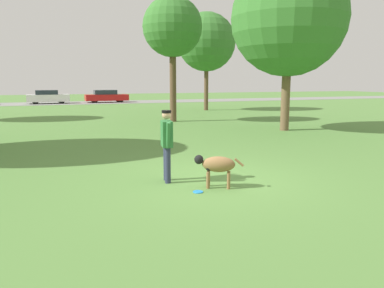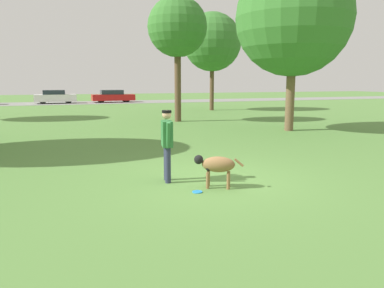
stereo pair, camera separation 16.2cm
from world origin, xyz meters
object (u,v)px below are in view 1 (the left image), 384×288
object	(u,v)px
frisbee	(198,192)
tree_mid_center	(173,28)
dog	(216,165)
parked_car_red	(106,96)
parked_car_white	(48,97)
tree_far_right	(206,42)
person	(167,140)
tree_near_right	(289,18)

from	to	relation	value
frisbee	tree_mid_center	distance (m)	14.55
dog	parked_car_red	bearing A→B (deg)	-67.38
parked_car_white	parked_car_red	size ratio (longest dim) A/B	0.92
dog	tree_far_right	distance (m)	22.02
frisbee	parked_car_red	xyz separation A→B (m)	(2.86, 33.62, 0.64)
dog	parked_car_white	world-z (taller)	parked_car_white
person	frisbee	distance (m)	1.43
parked_car_red	tree_near_right	bearing A→B (deg)	-81.40
person	frisbee	xyz separation A→B (m)	(0.35, -1.02, -0.95)
frisbee	tree_far_right	distance (m)	22.48
dog	tree_mid_center	xyz separation A→B (m)	(3.20, 12.93, 4.60)
tree_mid_center	tree_near_right	world-z (taller)	tree_near_right
tree_far_right	parked_car_red	world-z (taller)	tree_far_right
tree_mid_center	tree_far_right	size ratio (longest dim) A/B	0.92
parked_car_white	dog	bearing A→B (deg)	-86.13
tree_near_right	parked_car_white	distance (m)	28.17
person	dog	size ratio (longest dim) A/B	1.62
tree_near_right	parked_car_white	xyz separation A→B (m)	(-10.25, 25.89, -4.29)
parked_car_red	frisbee	bearing A→B (deg)	-95.98
tree_far_right	parked_car_white	bearing A→B (deg)	130.71
person	tree_near_right	world-z (taller)	tree_near_right
tree_mid_center	tree_near_right	distance (m)	6.55
frisbee	tree_mid_center	bearing A→B (deg)	74.29
person	dog	distance (m)	1.27
tree_near_right	dog	bearing A→B (deg)	-132.35
tree_near_right	person	bearing A→B (deg)	-139.02
tree_far_right	parked_car_red	bearing A→B (deg)	113.12
tree_mid_center	tree_far_right	bearing A→B (deg)	54.77
tree_mid_center	parked_car_white	bearing A→B (deg)	107.98
person	tree_near_right	distance (m)	10.90
person	dog	bearing A→B (deg)	-125.53
dog	tree_near_right	size ratio (longest dim) A/B	0.13
tree_near_right	parked_car_white	size ratio (longest dim) A/B	1.84
tree_near_right	tree_mid_center	bearing A→B (deg)	123.52
frisbee	tree_far_right	xyz separation A→B (m)	(8.63, 20.11, 5.14)
dog	tree_mid_center	world-z (taller)	tree_mid_center
tree_near_right	tree_far_right	xyz separation A→B (m)	(1.32, 12.45, 0.19)
tree_near_right	tree_far_right	bearing A→B (deg)	83.96
dog	frisbee	size ratio (longest dim) A/B	4.70
tree_mid_center	parked_car_red	bearing A→B (deg)	92.33
frisbee	parked_car_red	world-z (taller)	parked_car_red
person	tree_mid_center	distance (m)	13.42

